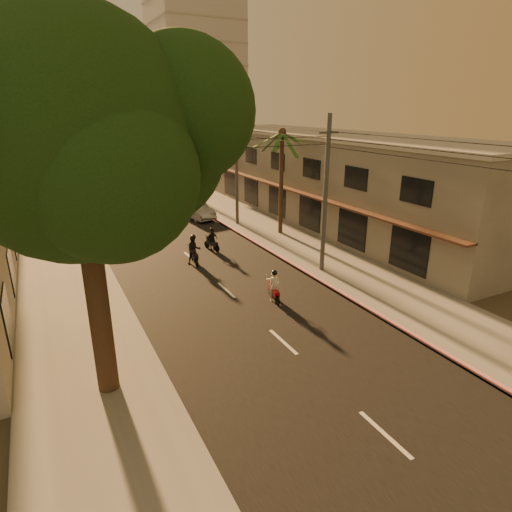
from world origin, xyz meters
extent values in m
plane|color=#383023|center=(0.00, 0.00, 0.00)|extent=(160.00, 160.00, 0.00)
cube|color=black|center=(0.00, 20.00, 0.01)|extent=(10.00, 140.00, 0.02)
cube|color=slate|center=(7.50, 20.00, 0.06)|extent=(5.00, 140.00, 0.12)
cube|color=slate|center=(-7.50, 20.00, 0.06)|extent=(5.00, 140.00, 0.12)
cube|color=red|center=(5.10, 15.00, 0.10)|extent=(0.20, 60.00, 0.20)
cube|color=gray|center=(14.00, 18.00, 3.50)|extent=(8.00, 34.00, 7.00)
cube|color=#A39E94|center=(14.00, 18.00, 7.15)|extent=(8.20, 34.20, 0.30)
cube|color=#482A1C|center=(9.70, 18.00, 3.10)|extent=(0.80, 34.00, 0.12)
cube|color=#B7B5B2|center=(16.00, 56.00, 14.00)|extent=(12.00, 12.00, 28.00)
cylinder|color=black|center=(-7.00, 2.00, 3.00)|extent=(0.70, 0.70, 6.00)
cylinder|color=black|center=(-6.20, 2.40, 6.00)|extent=(1.22, 2.17, 3.04)
cylinder|color=black|center=(-7.60, 1.70, 6.20)|extent=(1.31, 1.49, 2.73)
sphere|color=black|center=(-7.00, 2.00, 8.50)|extent=(7.20, 7.20, 7.20)
sphere|color=black|center=(-4.80, 3.00, 8.00)|extent=(5.20, 5.20, 5.20)
sphere|color=black|center=(-8.80, 2.80, 8.20)|extent=(4.80, 4.80, 4.80)
sphere|color=black|center=(-6.40, 0.20, 7.60)|extent=(4.60, 4.60, 4.60)
sphere|color=black|center=(-4.00, 1.50, 9.20)|extent=(4.40, 4.40, 4.40)
sphere|color=black|center=(-5.80, 4.40, 9.60)|extent=(4.40, 4.40, 4.40)
cylinder|color=black|center=(8.00, 16.00, 3.80)|extent=(0.32, 0.32, 7.60)
sphere|color=black|center=(8.00, 16.00, 7.60)|extent=(0.60, 0.60, 0.60)
cylinder|color=#38383A|center=(6.20, 8.00, 4.50)|extent=(0.26, 0.26, 9.00)
cube|color=#38383A|center=(6.20, 8.00, 8.00)|extent=(1.20, 0.12, 0.12)
cylinder|color=#38383A|center=(6.20, 20.00, 4.50)|extent=(0.26, 0.26, 9.00)
cube|color=#38383A|center=(6.20, 20.00, 8.00)|extent=(1.20, 0.12, 0.12)
cylinder|color=#38383A|center=(6.20, 32.00, 4.50)|extent=(0.26, 0.26, 9.00)
cube|color=#38383A|center=(6.20, 32.00, 8.00)|extent=(1.20, 0.12, 0.12)
cylinder|color=#38383A|center=(6.20, 44.00, 4.50)|extent=(0.26, 0.26, 9.00)
cube|color=#38383A|center=(6.20, 44.00, 8.00)|extent=(1.20, 0.12, 0.12)
cube|color=#A39E94|center=(14.00, 45.00, 3.00)|extent=(8.00, 14.00, 6.00)
cylinder|color=black|center=(1.78, 6.33, 0.26)|extent=(0.20, 0.53, 0.53)
cylinder|color=black|center=(1.54, 5.19, 0.26)|extent=(0.20, 0.53, 0.53)
cube|color=maroon|center=(1.65, 5.69, 0.52)|extent=(0.47, 1.07, 0.28)
cube|color=maroon|center=(1.75, 6.15, 0.66)|extent=(0.30, 0.15, 0.56)
cylinder|color=silver|center=(1.77, 6.26, 0.99)|extent=(0.51, 0.15, 0.04)
imported|color=beige|center=(1.65, 5.69, 0.79)|extent=(0.73, 0.61, 1.58)
sphere|color=black|center=(1.65, 5.69, 1.53)|extent=(0.28, 0.28, 0.28)
sphere|color=silver|center=(1.51, 6.30, 1.22)|extent=(0.11, 0.11, 0.11)
sphere|color=silver|center=(2.02, 6.19, 1.22)|extent=(0.11, 0.11, 0.11)
cylinder|color=black|center=(-0.04, 13.42, 0.30)|extent=(0.18, 0.61, 0.60)
cylinder|color=black|center=(-0.21, 12.09, 0.30)|extent=(0.18, 0.61, 0.60)
cube|color=black|center=(-0.14, 12.68, 0.59)|extent=(0.44, 1.21, 0.32)
cube|color=black|center=(-0.07, 13.21, 0.75)|extent=(0.33, 0.15, 0.64)
cylinder|color=silver|center=(-0.06, 13.33, 1.12)|extent=(0.59, 0.11, 0.04)
imported|color=black|center=(-0.14, 12.68, 0.90)|extent=(1.04, 0.90, 1.80)
sphere|color=black|center=(-0.14, 12.68, 1.75)|extent=(0.32, 0.32, 0.32)
cylinder|color=black|center=(1.70, 15.30, 0.25)|extent=(0.22, 0.51, 0.51)
cylinder|color=black|center=(2.00, 14.21, 0.25)|extent=(0.22, 0.51, 0.51)
cube|color=black|center=(1.87, 14.69, 0.50)|extent=(0.51, 1.02, 0.27)
cube|color=black|center=(1.75, 15.12, 0.63)|extent=(0.29, 0.16, 0.54)
cylinder|color=silver|center=(1.72, 15.23, 0.95)|extent=(0.49, 0.17, 0.04)
imported|color=black|center=(1.87, 14.69, 0.76)|extent=(1.08, 0.83, 1.52)
sphere|color=black|center=(1.87, 14.69, 1.47)|extent=(0.27, 0.27, 0.27)
cylinder|color=black|center=(-0.13, 25.88, 0.26)|extent=(0.12, 0.52, 0.51)
cylinder|color=black|center=(-0.07, 24.74, 0.26)|extent=(0.12, 0.52, 0.51)
cube|color=black|center=(-0.10, 25.24, 0.51)|extent=(0.31, 1.02, 0.28)
cube|color=black|center=(-0.12, 25.70, 0.64)|extent=(0.28, 0.11, 0.55)
cylinder|color=silver|center=(-0.13, 25.81, 0.96)|extent=(0.51, 0.07, 0.04)
imported|color=black|center=(-0.10, 25.24, 0.77)|extent=(0.81, 0.57, 1.54)
sphere|color=black|center=(-0.10, 25.24, 1.49)|extent=(0.28, 0.28, 0.28)
cylinder|color=black|center=(3.66, 28.61, 0.26)|extent=(0.21, 0.53, 0.53)
cylinder|color=black|center=(3.93, 27.47, 0.26)|extent=(0.21, 0.53, 0.53)
cube|color=black|center=(3.81, 27.97, 0.52)|extent=(0.49, 1.06, 0.28)
cube|color=black|center=(3.70, 28.43, 0.66)|extent=(0.30, 0.16, 0.56)
cylinder|color=silver|center=(3.68, 28.54, 0.98)|extent=(0.51, 0.16, 0.04)
imported|color=black|center=(3.81, 27.97, 0.79)|extent=(1.28, 1.04, 1.58)
sphere|color=black|center=(3.81, 27.97, 1.53)|extent=(0.28, 0.28, 0.28)
imported|color=#919298|center=(3.87, 23.62, 0.75)|extent=(3.03, 5.07, 1.51)
cylinder|color=black|center=(1.65, 34.45, 0.28)|extent=(0.26, 0.57, 0.56)
cylinder|color=black|center=(2.03, 33.25, 0.28)|extent=(0.26, 0.57, 0.56)
cube|color=black|center=(1.87, 33.78, 0.55)|extent=(0.60, 1.14, 0.30)
cube|color=black|center=(1.72, 34.26, 0.71)|extent=(0.32, 0.19, 0.61)
cylinder|color=silver|center=(1.68, 34.37, 1.06)|extent=(0.54, 0.20, 0.04)
imported|color=black|center=(1.87, 33.78, 0.85)|extent=(1.13, 1.01, 1.69)
sphere|color=black|center=(1.87, 33.78, 1.64)|extent=(0.30, 0.30, 0.30)
camera|label=1|loc=(-8.16, -11.44, 9.31)|focal=30.00mm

